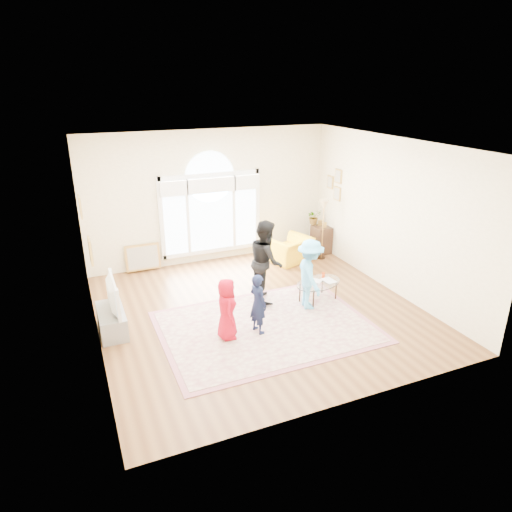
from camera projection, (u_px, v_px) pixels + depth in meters
name	position (u px, v px, depth m)	size (l,w,h in m)	color
ground	(259.00, 310.00, 8.98)	(6.00, 6.00, 0.00)	#543219
room_shell	(213.00, 200.00, 10.84)	(6.00, 6.00, 6.00)	#F0E5BC
area_rug	(266.00, 327.00, 8.37)	(3.60, 2.60, 0.02)	#C0B094
rug_border	(266.00, 327.00, 8.37)	(3.80, 2.80, 0.01)	#9C5A65
tv_console	(112.00, 321.00, 8.16)	(0.45, 1.00, 0.42)	gray
television	(109.00, 295.00, 7.98)	(0.17, 1.04, 0.60)	black
coffee_table	(318.00, 283.00, 9.22)	(1.19, 0.94, 0.54)	silver
armchair	(290.00, 250.00, 11.27)	(0.96, 0.84, 0.62)	yellow
side_cabinet	(321.00, 239.00, 11.89)	(0.40, 0.50, 0.70)	black
floor_lamp	(324.00, 209.00, 11.15)	(0.30, 0.30, 1.51)	black
plant_pedestal	(313.00, 237.00, 12.10)	(0.20, 0.20, 0.70)	white
potted_plant	(314.00, 217.00, 11.91)	(0.36, 0.31, 0.39)	#33722D
leaning_picture	(144.00, 271.00, 10.84)	(0.80, 0.05, 0.62)	tan
child_red	(227.00, 309.00, 7.82)	(0.54, 0.35, 1.11)	#A7091D
child_navy	(258.00, 304.00, 8.00)	(0.40, 0.27, 1.11)	#111936
child_black	(266.00, 261.00, 9.12)	(0.82, 0.64, 1.68)	black
child_blue	(310.00, 274.00, 8.83)	(0.91, 0.52, 1.40)	#53B4E9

